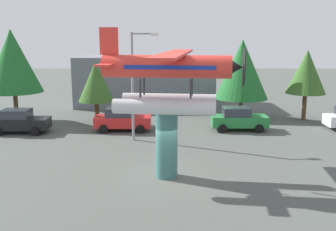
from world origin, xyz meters
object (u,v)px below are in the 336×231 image
(tree_far_east, at_px, (308,72))
(car_mid_red, at_px, (123,119))
(car_near_black, at_px, (21,121))
(car_far_green, at_px, (240,119))
(tree_east, at_px, (97,82))
(tree_center_back, at_px, (243,69))
(display_pedestal, at_px, (168,144))
(floatplane_monument, at_px, (170,77))
(streetlight_primary, at_px, (137,78))
(storefront_building, at_px, (147,80))
(tree_west, at_px, (14,61))

(tree_far_east, bearing_deg, car_mid_red, -165.05)
(car_near_black, bearing_deg, tree_far_east, 11.80)
(car_far_green, xyz_separation_m, tree_far_east, (6.31, 3.86, 3.20))
(tree_east, height_order, tree_center_back, tree_center_back)
(display_pedestal, xyz_separation_m, car_mid_red, (-3.39, 9.87, -0.82))
(floatplane_monument, height_order, tree_far_east, floatplane_monument)
(car_far_green, height_order, tree_far_east, tree_far_east)
(streetlight_primary, bearing_deg, car_far_green, 21.13)
(storefront_building, bearing_deg, display_pedestal, -84.16)
(tree_west, xyz_separation_m, tree_east, (6.71, 0.02, -1.69))
(floatplane_monument, bearing_deg, tree_center_back, 73.95)
(car_mid_red, height_order, tree_center_back, tree_center_back)
(streetlight_primary, bearing_deg, car_mid_red, 115.31)
(display_pedestal, relative_size, car_mid_red, 0.81)
(car_mid_red, xyz_separation_m, tree_far_east, (15.12, 4.04, 3.20))
(floatplane_monument, height_order, tree_center_back, floatplane_monument)
(car_near_black, height_order, tree_center_back, tree_center_back)
(storefront_building, height_order, tree_center_back, tree_center_back)
(display_pedestal, xyz_separation_m, car_near_black, (-10.90, 9.18, -0.82))
(tree_far_east, bearing_deg, tree_west, -177.74)
(car_far_green, bearing_deg, display_pedestal, -118.33)
(storefront_building, height_order, tree_far_east, tree_far_east)
(storefront_building, bearing_deg, tree_center_back, -38.67)
(car_mid_red, distance_m, tree_east, 4.67)
(tree_west, xyz_separation_m, tree_center_back, (19.04, 2.06, -0.84))
(car_mid_red, bearing_deg, car_far_green, 1.13)
(car_far_green, bearing_deg, tree_east, 165.44)
(tree_west, bearing_deg, floatplane_monument, -45.63)
(tree_far_east, bearing_deg, display_pedestal, -130.14)
(display_pedestal, height_order, tree_center_back, tree_center_back)
(car_far_green, bearing_deg, floatplane_monument, -117.72)
(floatplane_monument, distance_m, tree_west, 18.13)
(tree_center_back, bearing_deg, tree_west, -173.83)
(floatplane_monument, xyz_separation_m, tree_east, (-5.98, 12.98, -1.71))
(car_mid_red, relative_size, tree_center_back, 0.62)
(floatplane_monument, distance_m, car_far_green, 12.11)
(car_mid_red, xyz_separation_m, storefront_building, (1.14, 12.13, 1.63))
(floatplane_monument, bearing_deg, car_near_black, 147.09)
(display_pedestal, height_order, car_far_green, display_pedestal)
(display_pedestal, relative_size, streetlight_primary, 0.47)
(display_pedestal, bearing_deg, storefront_building, 95.84)
(display_pedestal, distance_m, tree_far_east, 18.34)
(tree_west, bearing_deg, tree_center_back, 6.17)
(car_mid_red, height_order, streetlight_primary, streetlight_primary)
(car_near_black, xyz_separation_m, car_mid_red, (7.51, 0.69, 0.00))
(car_mid_red, distance_m, storefront_building, 12.29)
(display_pedestal, relative_size, car_far_green, 0.81)
(tree_center_back, bearing_deg, car_near_black, -161.48)
(car_near_black, bearing_deg, car_mid_red, 5.25)
(display_pedestal, distance_m, car_near_black, 14.27)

